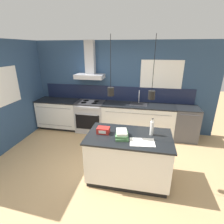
{
  "coord_description": "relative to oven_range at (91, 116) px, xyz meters",
  "views": [
    {
      "loc": [
        0.87,
        -2.99,
        2.41
      ],
      "look_at": [
        0.15,
        0.6,
        1.05
      ],
      "focal_mm": 28.0,
      "sensor_mm": 36.0,
      "label": 1
    }
  ],
  "objects": [
    {
      "name": "wall_left",
      "position": [
        -1.71,
        -0.99,
        0.85
      ],
      "size": [
        0.08,
        3.8,
        2.6
      ],
      "color": "navy",
      "rests_on": "ground_plane"
    },
    {
      "name": "bottle_on_island",
      "position": [
        1.73,
        -1.74,
        0.59
      ],
      "size": [
        0.07,
        0.07,
        0.32
      ],
      "color": "silver",
      "rests_on": "kitchen_island"
    },
    {
      "name": "counter_run_sink",
      "position": [
        1.4,
        0.01,
        0.01
      ],
      "size": [
        2.0,
        0.64,
        1.27
      ],
      "color": "black",
      "rests_on": "ground_plane"
    },
    {
      "name": "dishwasher",
      "position": [
        2.71,
        0.0,
        0.0
      ],
      "size": [
        0.62,
        0.65,
        0.91
      ],
      "color": "#4C4C51",
      "rests_on": "ground_plane"
    },
    {
      "name": "oven_range",
      "position": [
        0.0,
        0.0,
        0.0
      ],
      "size": [
        0.82,
        0.66,
        0.91
      ],
      "color": "#B5B5BA",
      "rests_on": "ground_plane"
    },
    {
      "name": "kitchen_island",
      "position": [
        1.34,
        -1.86,
        0.0
      ],
      "size": [
        1.53,
        0.91,
        0.91
      ],
      "color": "black",
      "rests_on": "ground_plane"
    },
    {
      "name": "counter_run_left",
      "position": [
        -1.03,
        0.01,
        0.01
      ],
      "size": [
        1.25,
        0.64,
        0.91
      ],
      "color": "black",
      "rests_on": "ground_plane"
    },
    {
      "name": "ground_plane",
      "position": [
        0.72,
        -1.69,
        -0.46
      ],
      "size": [
        16.0,
        16.0,
        0.0
      ],
      "primitive_type": "plane",
      "color": "tan",
      "rests_on": "ground"
    },
    {
      "name": "wall_back",
      "position": [
        0.68,
        0.31,
        0.9
      ],
      "size": [
        5.6,
        2.33,
        2.6
      ],
      "color": "navy",
      "rests_on": "ground_plane"
    },
    {
      "name": "red_supply_box",
      "position": [
        0.86,
        -1.85,
        0.51
      ],
      "size": [
        0.23,
        0.16,
        0.11
      ],
      "color": "red",
      "rests_on": "kitchen_island"
    },
    {
      "name": "book_stack",
      "position": [
        1.22,
        -1.95,
        0.51
      ],
      "size": [
        0.27,
        0.36,
        0.13
      ],
      "color": "#4C7F4C",
      "rests_on": "kitchen_island"
    },
    {
      "name": "paper_pile",
      "position": [
        1.58,
        -2.05,
        0.46
      ],
      "size": [
        0.44,
        0.33,
        0.01
      ],
      "color": "silver",
      "rests_on": "kitchen_island"
    }
  ]
}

